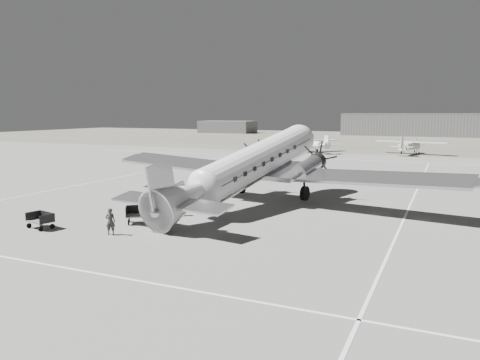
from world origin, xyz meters
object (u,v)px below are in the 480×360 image
at_px(shed_secondary, 227,127).
at_px(ground_crew, 110,221).
at_px(baggage_cart_near, 141,215).
at_px(baggage_cart_far, 40,221).
at_px(ramp_agent, 170,201).
at_px(hangar_main, 416,125).
at_px(light_plane_right, 410,147).
at_px(dc3_airliner, 251,167).
at_px(passenger, 186,199).
at_px(light_plane_left, 311,145).

bearing_deg(shed_secondary, ground_crew, -67.17).
bearing_deg(baggage_cart_near, baggage_cart_far, -177.64).
relative_size(shed_secondary, ramp_agent, 9.17).
height_order(hangar_main, shed_secondary, hangar_main).
bearing_deg(shed_secondary, light_plane_right, -44.27).
bearing_deg(baggage_cart_far, baggage_cart_near, 50.37).
distance_m(dc3_airliner, baggage_cart_far, 14.90).
xyz_separation_m(ground_crew, passenger, (0.57, 7.40, 0.07)).
xyz_separation_m(hangar_main, light_plane_right, (3.47, -66.86, -2.08)).
bearing_deg(light_plane_right, hangar_main, 104.91).
distance_m(hangar_main, baggage_cart_far, 129.74).
relative_size(ground_crew, ramp_agent, 0.79).
bearing_deg(light_plane_right, light_plane_left, -158.83).
relative_size(dc3_airliner, baggage_cart_far, 17.95).
distance_m(dc3_airliner, ramp_agent, 6.84).
height_order(dc3_airliner, light_plane_right, dc3_airliner).
distance_m(light_plane_left, ramp_agent, 53.51).
xyz_separation_m(baggage_cart_far, ramp_agent, (5.16, 6.31, 0.50)).
bearing_deg(baggage_cart_far, hangar_main, 97.08).
relative_size(shed_secondary, ground_crew, 11.58).
bearing_deg(light_plane_right, baggage_cart_far, -92.78).
distance_m(hangar_main, passenger, 121.36).
bearing_deg(dc3_airliner, ground_crew, -100.40).
bearing_deg(ground_crew, dc3_airliner, -132.57).
relative_size(light_plane_right, baggage_cart_near, 6.15).
xyz_separation_m(baggage_cart_near, baggage_cart_far, (-4.71, -3.62, -0.06)).
relative_size(light_plane_left, baggage_cart_far, 6.92).
height_order(light_plane_left, ramp_agent, light_plane_left).
relative_size(hangar_main, ramp_agent, 21.40).
bearing_deg(hangar_main, dc3_airliner, -91.95).
xyz_separation_m(shed_secondary, light_plane_left, (47.33, -64.49, -0.78)).
height_order(light_plane_left, light_plane_right, light_plane_right).
relative_size(hangar_main, passenger, 24.74).
height_order(shed_secondary, passenger, shed_secondary).
distance_m(light_plane_right, ramp_agent, 57.01).
distance_m(light_plane_left, passenger, 51.88).
distance_m(light_plane_left, baggage_cart_near, 56.15).
bearing_deg(baggage_cart_far, ramp_agent, 63.53).
bearing_deg(passenger, dc3_airliner, -60.18).
bearing_deg(baggage_cart_near, hangar_main, 51.05).
distance_m(baggage_cart_near, ground_crew, 3.07).
height_order(light_plane_right, ground_crew, light_plane_right).
bearing_deg(passenger, light_plane_left, -11.71).
bearing_deg(ramp_agent, hangar_main, -18.48).
bearing_deg(hangar_main, light_plane_left, -100.33).
bearing_deg(ramp_agent, baggage_cart_far, 125.87).
bearing_deg(dc3_airliner, baggage_cart_far, -117.72).
relative_size(shed_secondary, dc3_airliner, 0.59).
height_order(dc3_airliner, ramp_agent, dc3_airliner).
bearing_deg(light_plane_left, light_plane_right, -40.49).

